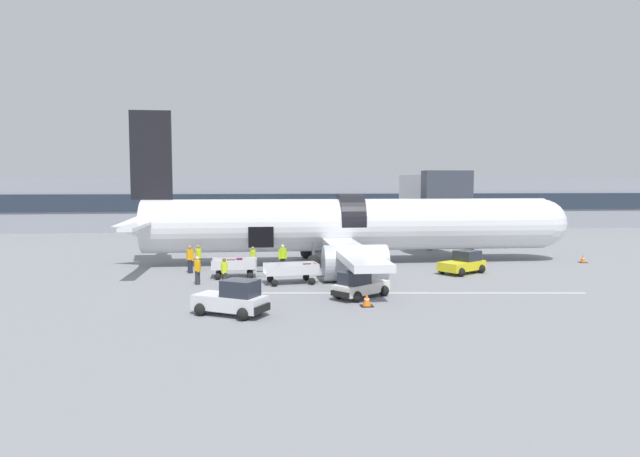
% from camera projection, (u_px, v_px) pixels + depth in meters
% --- Properties ---
extents(ground_plane, '(500.00, 500.00, 0.00)m').
position_uv_depth(ground_plane, '(363.00, 282.00, 33.19)').
color(ground_plane, gray).
extents(apron_marking_line, '(18.54, 2.29, 0.01)m').
position_uv_depth(apron_marking_line, '(408.00, 293.00, 29.93)').
color(apron_marking_line, silver).
rests_on(apron_marking_line, ground_plane).
extents(terminal_strip, '(97.25, 8.79, 6.20)m').
position_uv_depth(terminal_strip, '(305.00, 203.00, 71.26)').
color(terminal_strip, gray).
rests_on(terminal_strip, ground_plane).
extents(jet_bridge_stub, '(3.66, 10.09, 6.69)m').
position_uv_depth(jet_bridge_stub, '(433.00, 192.00, 47.39)').
color(jet_bridge_stub, '#4C4C51').
rests_on(jet_bridge_stub, ground_plane).
extents(airplane, '(32.85, 28.53, 10.66)m').
position_uv_depth(airplane, '(344.00, 226.00, 40.77)').
color(airplane, silver).
rests_on(airplane, ground_plane).
extents(baggage_tug_lead, '(3.50, 2.79, 1.59)m').
position_uv_depth(baggage_tug_lead, '(233.00, 300.00, 24.90)').
color(baggage_tug_lead, silver).
rests_on(baggage_tug_lead, ground_plane).
extents(baggage_tug_mid, '(3.26, 2.97, 1.38)m').
position_uv_depth(baggage_tug_mid, '(359.00, 286.00, 28.63)').
color(baggage_tug_mid, silver).
rests_on(baggage_tug_mid, ground_plane).
extents(baggage_tug_rear, '(3.49, 2.99, 1.43)m').
position_uv_depth(baggage_tug_rear, '(463.00, 263.00, 36.35)').
color(baggage_tug_rear, yellow).
rests_on(baggage_tug_rear, ground_plane).
extents(baggage_cart_loading, '(3.65, 1.93, 1.15)m').
position_uv_depth(baggage_cart_loading, '(235.00, 268.00, 34.76)').
color(baggage_cart_loading, silver).
rests_on(baggage_cart_loading, ground_plane).
extents(baggage_cart_queued, '(4.03, 2.12, 1.16)m').
position_uv_depth(baggage_cart_queued, '(292.00, 273.00, 32.71)').
color(baggage_cart_queued, silver).
rests_on(baggage_cart_queued, ground_plane).
extents(ground_crew_loader_a, '(0.43, 0.56, 1.60)m').
position_uv_depth(ground_crew_loader_a, '(224.00, 271.00, 31.80)').
color(ground_crew_loader_a, '#2D2D33').
rests_on(ground_crew_loader_a, ground_plane).
extents(ground_crew_loader_b, '(0.57, 0.57, 1.78)m').
position_uv_depth(ground_crew_loader_b, '(190.00, 259.00, 36.34)').
color(ground_crew_loader_b, '#1E2338').
rests_on(ground_crew_loader_b, ground_plane).
extents(ground_crew_driver, '(0.60, 0.53, 1.76)m').
position_uv_depth(ground_crew_driver, '(283.00, 257.00, 37.09)').
color(ground_crew_driver, black).
rests_on(ground_crew_driver, ground_plane).
extents(ground_crew_supervisor, '(0.47, 0.54, 1.57)m').
position_uv_depth(ground_crew_supervisor, '(253.00, 258.00, 37.54)').
color(ground_crew_supervisor, '#2D2D33').
rests_on(ground_crew_supervisor, ground_plane).
extents(ground_crew_helper, '(0.40, 0.59, 1.70)m').
position_uv_depth(ground_crew_helper, '(198.00, 257.00, 37.32)').
color(ground_crew_helper, '#1E2338').
rests_on(ground_crew_helper, ground_plane).
extents(ground_crew_marshal, '(0.47, 0.56, 1.62)m').
position_uv_depth(ground_crew_marshal, '(197.00, 270.00, 32.33)').
color(ground_crew_marshal, '#2D2D33').
rests_on(ground_crew_marshal, ground_plane).
extents(safety_cone_nose, '(0.52, 0.52, 0.60)m').
position_uv_depth(safety_cone_nose, '(583.00, 259.00, 41.13)').
color(safety_cone_nose, black).
rests_on(safety_cone_nose, ground_plane).
extents(safety_cone_engine_left, '(0.60, 0.60, 0.61)m').
position_uv_depth(safety_cone_engine_left, '(367.00, 300.00, 26.73)').
color(safety_cone_engine_left, black).
rests_on(safety_cone_engine_left, ground_plane).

